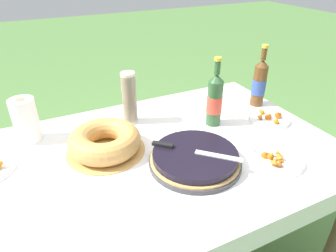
{
  "coord_description": "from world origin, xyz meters",
  "views": [
    {
      "loc": [
        -0.42,
        -0.99,
        1.54
      ],
      "look_at": [
        0.11,
        0.09,
        0.84
      ],
      "focal_mm": 32.0,
      "sensor_mm": 36.0,
      "label": 1
    }
  ],
  "objects_px": {
    "bundt_cake": "(105,141)",
    "cider_bottle_amber": "(259,83)",
    "serving_knife": "(188,150)",
    "snack_plate_right": "(269,118)",
    "berry_tart": "(195,158)",
    "cup_stack": "(130,98)",
    "cider_bottle_green": "(215,100)",
    "snack_plate_near": "(277,159)",
    "paper_towel_roll": "(26,120)"
  },
  "relations": [
    {
      "from": "berry_tart",
      "to": "cider_bottle_green",
      "type": "distance_m",
      "value": 0.37
    },
    {
      "from": "cider_bottle_green",
      "to": "snack_plate_right",
      "type": "height_order",
      "value": "cider_bottle_green"
    },
    {
      "from": "bundt_cake",
      "to": "snack_plate_near",
      "type": "relative_size",
      "value": 1.56
    },
    {
      "from": "cider_bottle_amber",
      "to": "snack_plate_near",
      "type": "height_order",
      "value": "cider_bottle_amber"
    },
    {
      "from": "cup_stack",
      "to": "cider_bottle_amber",
      "type": "relative_size",
      "value": 0.78
    },
    {
      "from": "paper_towel_roll",
      "to": "cup_stack",
      "type": "bearing_deg",
      "value": -4.94
    },
    {
      "from": "cider_bottle_green",
      "to": "snack_plate_right",
      "type": "xyz_separation_m",
      "value": [
        0.28,
        -0.1,
        -0.12
      ]
    },
    {
      "from": "serving_knife",
      "to": "snack_plate_right",
      "type": "height_order",
      "value": "serving_knife"
    },
    {
      "from": "bundt_cake",
      "to": "cup_stack",
      "type": "distance_m",
      "value": 0.29
    },
    {
      "from": "bundt_cake",
      "to": "cider_bottle_amber",
      "type": "distance_m",
      "value": 0.91
    },
    {
      "from": "bundt_cake",
      "to": "cup_stack",
      "type": "xyz_separation_m",
      "value": [
        0.19,
        0.2,
        0.08
      ]
    },
    {
      "from": "cup_stack",
      "to": "cider_bottle_green",
      "type": "relative_size",
      "value": 0.77
    },
    {
      "from": "berry_tart",
      "to": "cup_stack",
      "type": "bearing_deg",
      "value": 104.27
    },
    {
      "from": "serving_knife",
      "to": "bundt_cake",
      "type": "distance_m",
      "value": 0.37
    },
    {
      "from": "bundt_cake",
      "to": "paper_towel_roll",
      "type": "relative_size",
      "value": 1.65
    },
    {
      "from": "berry_tart",
      "to": "cup_stack",
      "type": "distance_m",
      "value": 0.48
    },
    {
      "from": "snack_plate_near",
      "to": "snack_plate_right",
      "type": "distance_m",
      "value": 0.36
    },
    {
      "from": "cup_stack",
      "to": "snack_plate_near",
      "type": "xyz_separation_m",
      "value": [
        0.43,
        -0.59,
        -0.12
      ]
    },
    {
      "from": "cider_bottle_green",
      "to": "berry_tart",
      "type": "bearing_deg",
      "value": -135.17
    },
    {
      "from": "berry_tart",
      "to": "bundt_cake",
      "type": "height_order",
      "value": "bundt_cake"
    },
    {
      "from": "serving_knife",
      "to": "cider_bottle_amber",
      "type": "xyz_separation_m",
      "value": [
        0.62,
        0.31,
        0.07
      ]
    },
    {
      "from": "bundt_cake",
      "to": "cider_bottle_amber",
      "type": "height_order",
      "value": "cider_bottle_amber"
    },
    {
      "from": "bundt_cake",
      "to": "cider_bottle_amber",
      "type": "xyz_separation_m",
      "value": [
        0.91,
        0.08,
        0.08
      ]
    },
    {
      "from": "cup_stack",
      "to": "paper_towel_roll",
      "type": "xyz_separation_m",
      "value": [
        -0.48,
        0.04,
        -0.03
      ]
    },
    {
      "from": "cider_bottle_green",
      "to": "paper_towel_roll",
      "type": "relative_size",
      "value": 1.66
    },
    {
      "from": "serving_knife",
      "to": "paper_towel_roll",
      "type": "xyz_separation_m",
      "value": [
        -0.57,
        0.47,
        0.04
      ]
    },
    {
      "from": "serving_knife",
      "to": "cider_bottle_amber",
      "type": "relative_size",
      "value": 0.83
    },
    {
      "from": "bundt_cake",
      "to": "snack_plate_right",
      "type": "xyz_separation_m",
      "value": [
        0.84,
        -0.1,
        -0.04
      ]
    },
    {
      "from": "berry_tart",
      "to": "paper_towel_roll",
      "type": "bearing_deg",
      "value": 140.34
    },
    {
      "from": "berry_tart",
      "to": "snack_plate_near",
      "type": "distance_m",
      "value": 0.35
    },
    {
      "from": "serving_knife",
      "to": "bundt_cake",
      "type": "height_order",
      "value": "bundt_cake"
    },
    {
      "from": "cider_bottle_amber",
      "to": "bundt_cake",
      "type": "bearing_deg",
      "value": -174.86
    },
    {
      "from": "berry_tart",
      "to": "cider_bottle_amber",
      "type": "distance_m",
      "value": 0.69
    },
    {
      "from": "cider_bottle_green",
      "to": "cider_bottle_amber",
      "type": "relative_size",
      "value": 1.01
    },
    {
      "from": "serving_knife",
      "to": "snack_plate_near",
      "type": "bearing_deg",
      "value": 19.28
    },
    {
      "from": "cup_stack",
      "to": "snack_plate_right",
      "type": "relative_size",
      "value": 1.24
    },
    {
      "from": "berry_tart",
      "to": "cider_bottle_green",
      "type": "height_order",
      "value": "cider_bottle_green"
    },
    {
      "from": "snack_plate_near",
      "to": "bundt_cake",
      "type": "bearing_deg",
      "value": 148.15
    },
    {
      "from": "snack_plate_near",
      "to": "snack_plate_right",
      "type": "bearing_deg",
      "value": 53.08
    },
    {
      "from": "cup_stack",
      "to": "paper_towel_roll",
      "type": "bearing_deg",
      "value": 175.06
    },
    {
      "from": "paper_towel_roll",
      "to": "snack_plate_right",
      "type": "bearing_deg",
      "value": -16.84
    },
    {
      "from": "cider_bottle_amber",
      "to": "serving_knife",
      "type": "bearing_deg",
      "value": -153.46
    },
    {
      "from": "snack_plate_near",
      "to": "paper_towel_roll",
      "type": "distance_m",
      "value": 1.11
    },
    {
      "from": "paper_towel_roll",
      "to": "snack_plate_near",
      "type": "bearing_deg",
      "value": -34.66
    },
    {
      "from": "cup_stack",
      "to": "cider_bottle_amber",
      "type": "distance_m",
      "value": 0.73
    },
    {
      "from": "berry_tart",
      "to": "bundt_cake",
      "type": "relative_size",
      "value": 1.11
    },
    {
      "from": "cider_bottle_amber",
      "to": "snack_plate_right",
      "type": "height_order",
      "value": "cider_bottle_amber"
    },
    {
      "from": "snack_plate_near",
      "to": "paper_towel_roll",
      "type": "xyz_separation_m",
      "value": [
        -0.91,
        0.63,
        0.09
      ]
    },
    {
      "from": "serving_knife",
      "to": "snack_plate_right",
      "type": "relative_size",
      "value": 1.33
    },
    {
      "from": "cup_stack",
      "to": "cider_bottle_green",
      "type": "bearing_deg",
      "value": -28.56
    }
  ]
}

